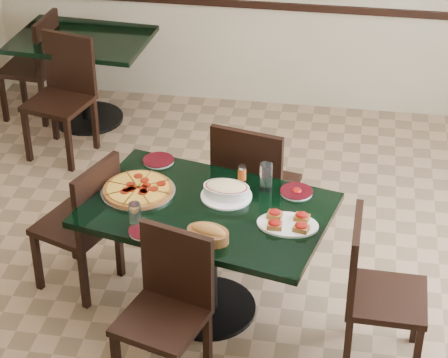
% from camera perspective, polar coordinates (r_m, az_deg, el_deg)
% --- Properties ---
extents(floor, '(5.50, 5.50, 0.00)m').
position_cam_1_polar(floor, '(5.42, 0.81, -8.14)').
color(floor, '#8A6C50').
rests_on(floor, ground).
extents(room_shell, '(5.50, 5.50, 5.50)m').
position_cam_1_polar(room_shell, '(6.29, 12.72, 9.49)').
color(room_shell, white).
rests_on(room_shell, floor).
extents(main_table, '(1.52, 1.16, 0.75)m').
position_cam_1_polar(main_table, '(5.03, -1.11, -3.58)').
color(main_table, black).
rests_on(main_table, floor).
extents(back_table, '(1.13, 0.86, 0.75)m').
position_cam_1_polar(back_table, '(7.29, -9.15, 7.49)').
color(back_table, black).
rests_on(back_table, floor).
extents(chair_far, '(0.55, 0.55, 0.99)m').
position_cam_1_polar(chair_far, '(5.51, 1.87, -0.27)').
color(chair_far, black).
rests_on(chair_far, floor).
extents(chair_near, '(0.52, 0.52, 0.90)m').
position_cam_1_polar(chair_near, '(4.66, -3.65, -7.98)').
color(chair_near, black).
rests_on(chair_near, floor).
extents(chair_right, '(0.44, 0.44, 0.92)m').
position_cam_1_polar(chair_right, '(4.80, 9.66, -6.87)').
color(chair_right, black).
rests_on(chair_right, floor).
extents(chair_left, '(0.54, 0.54, 0.90)m').
position_cam_1_polar(chair_left, '(5.32, -9.03, -2.61)').
color(chair_left, black).
rests_on(chair_left, floor).
extents(back_chair_near, '(0.54, 0.54, 0.94)m').
position_cam_1_polar(back_chair_near, '(6.86, -10.43, 5.79)').
color(back_chair_near, black).
rests_on(back_chair_near, floor).
extents(back_chair_left, '(0.45, 0.45, 0.90)m').
position_cam_1_polar(back_chair_left, '(7.45, -12.07, 7.54)').
color(back_chair_left, black).
rests_on(back_chair_left, floor).
extents(pepperoni_pizza, '(0.44, 0.44, 0.04)m').
position_cam_1_polar(pepperoni_pizza, '(5.07, -5.64, -0.69)').
color(pepperoni_pizza, silver).
rests_on(pepperoni_pizza, main_table).
extents(lasagna_casserole, '(0.30, 0.30, 0.09)m').
position_cam_1_polar(lasagna_casserole, '(4.99, 0.16, -0.73)').
color(lasagna_casserole, white).
rests_on(lasagna_casserole, main_table).
extents(bread_basket, '(0.27, 0.21, 0.10)m').
position_cam_1_polar(bread_basket, '(4.64, -1.05, -3.59)').
color(bread_basket, brown).
rests_on(bread_basket, main_table).
extents(bruschetta_platter, '(0.35, 0.25, 0.05)m').
position_cam_1_polar(bruschetta_platter, '(4.77, 4.19, -2.83)').
color(bruschetta_platter, white).
rests_on(bruschetta_platter, main_table).
extents(side_plate_near, '(0.18, 0.18, 0.02)m').
position_cam_1_polar(side_plate_near, '(4.74, -5.21, -3.41)').
color(side_plate_near, white).
rests_on(side_plate_near, main_table).
extents(side_plate_far_r, '(0.19, 0.19, 0.03)m').
position_cam_1_polar(side_plate_far_r, '(5.06, 4.76, -0.82)').
color(side_plate_far_r, white).
rests_on(side_plate_far_r, main_table).
extents(side_plate_far_l, '(0.19, 0.19, 0.02)m').
position_cam_1_polar(side_plate_far_l, '(5.36, -4.30, 1.22)').
color(side_plate_far_l, white).
rests_on(side_plate_far_l, main_table).
extents(napkin_setting, '(0.15, 0.15, 0.01)m').
position_cam_1_polar(napkin_setting, '(4.72, -4.72, -3.62)').
color(napkin_setting, white).
rests_on(napkin_setting, main_table).
extents(water_glass_a, '(0.08, 0.08, 0.16)m').
position_cam_1_polar(water_glass_a, '(5.05, 2.76, 0.16)').
color(water_glass_a, white).
rests_on(water_glass_a, main_table).
extents(water_glass_b, '(0.07, 0.07, 0.14)m').
position_cam_1_polar(water_glass_b, '(4.76, -5.82, -2.36)').
color(water_glass_b, white).
rests_on(water_glass_b, main_table).
extents(pepper_shaker, '(0.05, 0.05, 0.09)m').
position_cam_1_polar(pepper_shaker, '(5.15, 1.18, 0.42)').
color(pepper_shaker, '#BC4814').
rests_on(pepper_shaker, main_table).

